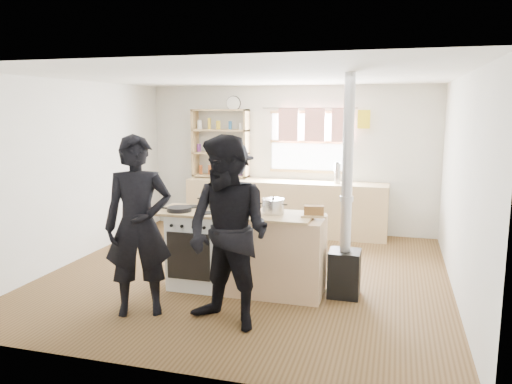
# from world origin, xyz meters

# --- Properties ---
(ground) EXTENTS (5.00, 5.00, 0.01)m
(ground) POSITION_xyz_m (0.00, 0.00, -0.01)
(ground) COLOR brown
(ground) RESTS_ON ground
(back_counter) EXTENTS (3.40, 0.55, 0.90)m
(back_counter) POSITION_xyz_m (0.00, 2.22, 0.45)
(back_counter) COLOR tan
(back_counter) RESTS_ON ground
(shelving_unit) EXTENTS (1.00, 0.28, 1.20)m
(shelving_unit) POSITION_xyz_m (-1.20, 2.34, 1.51)
(shelving_unit) COLOR tan
(shelving_unit) RESTS_ON back_counter
(thermos) EXTENTS (0.10, 0.10, 0.33)m
(thermos) POSITION_xyz_m (0.87, 2.22, 1.07)
(thermos) COLOR silver
(thermos) RESTS_ON back_counter
(cooking_island) EXTENTS (1.97, 0.64, 0.93)m
(cooking_island) POSITION_xyz_m (0.14, -0.55, 0.47)
(cooking_island) COLOR white
(cooking_island) RESTS_ON ground
(skillet_greens) EXTENTS (0.31, 0.31, 0.05)m
(skillet_greens) POSITION_xyz_m (-0.63, -0.68, 0.96)
(skillet_greens) COLOR black
(skillet_greens) RESTS_ON cooking_island
(roast_tray) EXTENTS (0.34, 0.29, 0.07)m
(roast_tray) POSITION_xyz_m (0.04, -0.57, 0.97)
(roast_tray) COLOR silver
(roast_tray) RESTS_ON cooking_island
(stockpot_stove) EXTENTS (0.24, 0.24, 0.19)m
(stockpot_stove) POSITION_xyz_m (-0.36, -0.41, 1.02)
(stockpot_stove) COLOR silver
(stockpot_stove) RESTS_ON cooking_island
(stockpot_counter) EXTENTS (0.26, 0.26, 0.20)m
(stockpot_counter) POSITION_xyz_m (0.46, -0.51, 1.02)
(stockpot_counter) COLOR silver
(stockpot_counter) RESTS_ON cooking_island
(bread_board) EXTENTS (0.30, 0.23, 0.12)m
(bread_board) POSITION_xyz_m (0.93, -0.52, 0.98)
(bread_board) COLOR tan
(bread_board) RESTS_ON cooking_island
(flue_heater) EXTENTS (0.35, 0.35, 2.50)m
(flue_heater) POSITION_xyz_m (1.28, -0.42, 0.65)
(flue_heater) COLOR black
(flue_heater) RESTS_ON ground
(person_near_left) EXTENTS (0.80, 0.69, 1.87)m
(person_near_left) POSITION_xyz_m (-0.72, -1.48, 0.93)
(person_near_left) COLOR black
(person_near_left) RESTS_ON ground
(person_near_right) EXTENTS (1.09, 0.97, 1.88)m
(person_near_right) POSITION_xyz_m (0.27, -1.53, 0.94)
(person_near_right) COLOR black
(person_near_right) RESTS_ON ground
(person_far) EXTENTS (1.13, 0.71, 1.68)m
(person_far) POSITION_xyz_m (-0.33, 0.36, 0.84)
(person_far) COLOR black
(person_far) RESTS_ON ground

